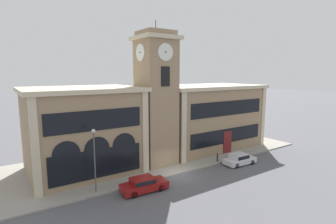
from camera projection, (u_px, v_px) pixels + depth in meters
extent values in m
plane|color=#56565B|center=(178.00, 175.00, 28.85)|extent=(300.00, 300.00, 0.00)
cube|color=gray|center=(147.00, 158.00, 34.40)|extent=(44.39, 13.56, 0.15)
cube|color=#937A5B|center=(156.00, 104.00, 31.40)|extent=(3.98, 3.98, 14.89)
cube|color=beige|center=(156.00, 38.00, 30.27)|extent=(4.68, 4.68, 0.45)
cube|color=#937A5B|center=(156.00, 34.00, 30.19)|extent=(3.66, 3.66, 0.60)
cylinder|color=#4C4C51|center=(156.00, 25.00, 30.06)|extent=(0.10, 0.10, 1.20)
cylinder|color=silver|center=(165.00, 52.00, 28.84)|extent=(1.93, 0.10, 1.93)
cylinder|color=black|center=(166.00, 52.00, 28.78)|extent=(0.15, 0.04, 0.15)
cylinder|color=silver|center=(140.00, 52.00, 29.39)|extent=(0.10, 1.93, 1.93)
cylinder|color=black|center=(140.00, 52.00, 29.35)|extent=(0.04, 0.15, 0.15)
cube|color=black|center=(165.00, 76.00, 29.24)|extent=(1.12, 0.10, 2.20)
cube|color=#937A5B|center=(83.00, 132.00, 29.47)|extent=(11.60, 9.11, 9.14)
cube|color=beige|center=(81.00, 89.00, 28.76)|extent=(12.30, 9.81, 0.45)
cube|color=beige|center=(35.00, 149.00, 22.67)|extent=(0.70, 0.16, 9.14)
cube|color=beige|center=(146.00, 133.00, 28.68)|extent=(0.70, 0.16, 9.14)
cube|color=black|center=(96.00, 120.00, 25.40)|extent=(9.51, 0.10, 2.01)
cube|color=black|center=(98.00, 164.00, 26.04)|extent=(9.28, 0.10, 2.92)
cylinder|color=black|center=(67.00, 155.00, 24.22)|extent=(2.55, 0.06, 2.55)
cylinder|color=black|center=(97.00, 150.00, 25.82)|extent=(2.55, 0.06, 2.55)
cylinder|color=black|center=(124.00, 145.00, 27.42)|extent=(2.55, 0.06, 2.55)
cube|color=#937A5B|center=(205.00, 118.00, 39.59)|extent=(15.91, 9.11, 8.90)
cube|color=beige|center=(206.00, 87.00, 38.90)|extent=(16.61, 9.81, 0.45)
cube|color=beige|center=(184.00, 129.00, 31.61)|extent=(0.70, 0.16, 8.90)
cube|color=beige|center=(263.00, 117.00, 39.99)|extent=(0.70, 0.16, 8.90)
cube|color=black|center=(228.00, 108.00, 35.53)|extent=(13.04, 0.10, 1.96)
cube|color=maroon|center=(227.00, 143.00, 36.23)|extent=(1.50, 0.12, 3.20)
cube|color=black|center=(228.00, 136.00, 36.09)|extent=(13.04, 0.10, 1.99)
cube|color=maroon|center=(144.00, 186.00, 24.82)|extent=(4.56, 2.07, 0.69)
cube|color=maroon|center=(142.00, 180.00, 24.64)|extent=(2.24, 1.74, 0.50)
cube|color=black|center=(142.00, 180.00, 24.64)|extent=(2.15, 1.77, 0.38)
cylinder|color=black|center=(154.00, 182.00, 26.20)|extent=(0.68, 0.26, 0.67)
cylinder|color=black|center=(161.00, 188.00, 24.86)|extent=(0.68, 0.26, 0.67)
cylinder|color=black|center=(128.00, 188.00, 24.83)|extent=(0.68, 0.26, 0.67)
cylinder|color=black|center=(134.00, 194.00, 23.49)|extent=(0.68, 0.26, 0.67)
cube|color=silver|center=(240.00, 161.00, 32.17)|extent=(4.20, 2.05, 0.62)
cube|color=silver|center=(239.00, 156.00, 32.00)|extent=(2.06, 1.73, 0.58)
cube|color=black|center=(239.00, 156.00, 32.00)|extent=(1.99, 1.76, 0.43)
cylinder|color=black|center=(242.00, 158.00, 33.50)|extent=(0.63, 0.26, 0.61)
cylinder|color=black|center=(252.00, 162.00, 32.16)|extent=(0.63, 0.26, 0.61)
cylinder|color=black|center=(227.00, 162.00, 32.24)|extent=(0.63, 0.26, 0.61)
cylinder|color=black|center=(237.00, 166.00, 30.90)|extent=(0.63, 0.26, 0.61)
cylinder|color=#4C4C51|center=(95.00, 163.00, 24.14)|extent=(0.12, 0.12, 5.60)
sphere|color=silver|center=(93.00, 131.00, 23.70)|extent=(0.36, 0.36, 0.36)
cylinder|color=black|center=(217.00, 158.00, 32.76)|extent=(0.18, 0.18, 0.90)
sphere|color=black|center=(217.00, 154.00, 32.68)|extent=(0.16, 0.16, 0.16)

